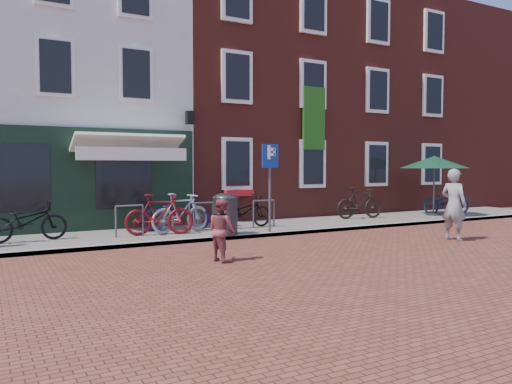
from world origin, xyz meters
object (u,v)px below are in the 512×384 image
bicycle_2 (177,213)px  bicycle_4 (244,211)px  bicycle_5 (360,203)px  bicycle_6 (446,201)px  litter_bin (225,212)px  woman (454,205)px  boy (222,230)px  parasol (434,160)px  bicycle_1 (160,214)px  bicycle_0 (27,221)px  parking_sign (270,172)px  bicycle_3 (181,213)px

bicycle_2 → bicycle_4: same height
bicycle_5 → bicycle_6: bicycle_5 is taller
litter_bin → woman: size_ratio=0.64×
boy → parasol: bearing=-82.5°
boy → bicycle_6: boy is taller
bicycle_1 → bicycle_5: size_ratio=1.00×
woman → bicycle_6: bearing=-57.6°
litter_bin → bicycle_4: 1.53m
bicycle_6 → bicycle_5: bearing=102.6°
woman → boy: (-6.43, 0.35, -0.29)m
bicycle_0 → bicycle_1: (3.16, -0.43, 0.05)m
bicycle_5 → woman: bearing=178.0°
parking_sign → bicycle_0: (-6.03, 1.30, -1.17)m
bicycle_0 → bicycle_2: (3.86, 0.20, 0.00)m
woman → bicycle_0: 10.67m
litter_bin → woman: woman is taller
bicycle_1 → parking_sign: bearing=-95.6°
bicycle_1 → bicycle_2: bicycle_1 is taller
parking_sign → parasol: parking_sign is taller
bicycle_5 → bicycle_6: bearing=-87.7°
parking_sign → bicycle_6: size_ratio=1.30×
bicycle_1 → bicycle_5: (7.38, 0.63, 0.00)m
litter_bin → bicycle_0: size_ratio=0.64×
bicycle_1 → bicycle_4: (2.65, 0.23, -0.05)m
parking_sign → bicycle_3: parking_sign is taller
boy → bicycle_3: bearing=-20.7°
bicycle_0 → bicycle_1: bearing=-104.5°
bicycle_3 → bicycle_5: size_ratio=1.00×
litter_bin → boy: size_ratio=0.94×
bicycle_1 → bicycle_6: (11.26, 0.24, -0.05)m
boy → bicycle_5: 8.40m
bicycle_0 → bicycle_6: 14.43m
parasol → boy: size_ratio=1.94×
parasol → bicycle_0: 13.78m
bicycle_2 → bicycle_3: bicycle_3 is taller
bicycle_2 → woman: bearing=-109.1°
bicycle_5 → bicycle_0: bearing=99.2°
bicycle_0 → bicycle_1: bicycle_1 is taller
litter_bin → bicycle_5: (5.84, 1.45, -0.07)m
bicycle_0 → bicycle_2: size_ratio=1.00×
litter_bin → parking_sign: 1.69m
bicycle_5 → parking_sign: bearing=116.6°
litter_bin → parking_sign: bearing=-2.6°
boy → bicycle_2: (0.57, 4.24, -0.04)m
bicycle_2 → bicycle_3: 0.45m
parking_sign → bicycle_6: 8.55m
parasol → bicycle_3: (-9.86, -0.01, -1.51)m
bicycle_3 → bicycle_1: bearing=93.8°
parking_sign → bicycle_6: (8.39, 1.11, -1.17)m
litter_bin → boy: litter_bin is taller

